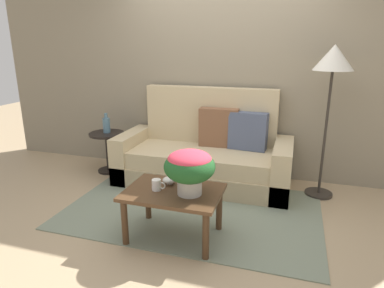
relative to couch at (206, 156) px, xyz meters
name	(u,v)px	position (x,y,z in m)	size (l,w,h in m)	color
ground_plane	(191,212)	(0.07, -0.82, -0.34)	(14.00, 14.00, 0.00)	tan
wall_back	(221,62)	(0.07, 0.46, 1.11)	(6.40, 0.12, 2.89)	gray
area_rug	(192,209)	(0.07, -0.79, -0.34)	(2.57, 1.62, 0.01)	gray
couch	(206,156)	(0.00, 0.00, 0.00)	(2.09, 0.87, 1.15)	tan
coffee_table	(174,198)	(0.06, -1.32, 0.04)	(0.83, 0.59, 0.45)	#442D1B
side_table	(108,145)	(-1.34, -0.05, 0.03)	(0.46, 0.46, 0.54)	black
floor_lamp	(333,68)	(1.34, 0.00, 1.09)	(0.41, 0.41, 1.67)	#2D2823
potted_plant	(190,166)	(0.22, -1.34, 0.36)	(0.43, 0.43, 0.38)	#B7B2A8
coffee_mug	(157,185)	(-0.08, -1.36, 0.16)	(0.12, 0.08, 0.10)	white
snack_bowl	(169,180)	(-0.02, -1.19, 0.15)	(0.12, 0.12, 0.06)	silver
table_vase	(106,125)	(-1.35, -0.03, 0.31)	(0.09, 0.09, 0.26)	slate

